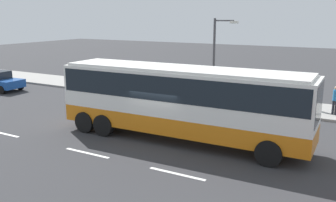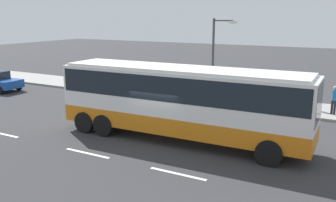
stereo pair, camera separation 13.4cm
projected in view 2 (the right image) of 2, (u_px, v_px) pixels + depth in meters
name	position (u px, v px, depth m)	size (l,w,h in m)	color
ground_plane	(163.00, 140.00, 18.07)	(120.00, 120.00, 0.00)	#333335
sidewalk_curb	(228.00, 101.00, 26.02)	(80.00, 4.00, 0.15)	gray
coach_bus	(181.00, 96.00, 17.50)	(12.32, 2.95, 3.57)	orange
pedestrian_near_curb	(308.00, 93.00, 23.37)	(0.32, 0.32, 1.71)	brown
pedestrian_at_crossing	(334.00, 98.00, 21.92)	(0.32, 0.32, 1.73)	black
street_lamp	(216.00, 54.00, 24.49)	(1.65, 0.24, 5.62)	#47474C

